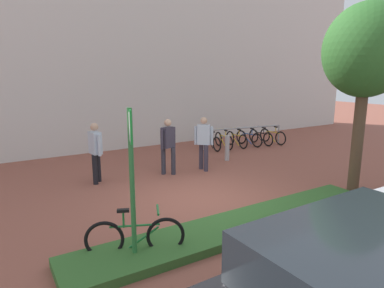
{
  "coord_description": "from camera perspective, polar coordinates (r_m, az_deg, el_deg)",
  "views": [
    {
      "loc": [
        -4.31,
        -6.49,
        3.03
      ],
      "look_at": [
        0.6,
        1.54,
        1.07
      ],
      "focal_mm": 31.34,
      "sensor_mm": 36.0,
      "label": 1
    }
  ],
  "objects": [
    {
      "name": "person_shirt_blue",
      "position": [
        10.62,
        2.0,
        0.66
      ],
      "size": [
        0.49,
        0.44,
        1.72
      ],
      "color": "#383342",
      "rests_on": "ground"
    },
    {
      "name": "bike_at_sign",
      "position": [
        5.93,
        -9.6,
        -15.29
      ],
      "size": [
        1.57,
        0.72,
        0.86
      ],
      "color": "black",
      "rests_on": "ground"
    },
    {
      "name": "bollard_steel",
      "position": [
        12.0,
        6.01,
        -0.7
      ],
      "size": [
        0.16,
        0.16,
        0.9
      ],
      "primitive_type": "cylinder",
      "color": "#ADADB2",
      "rests_on": "ground"
    },
    {
      "name": "parking_sign_post",
      "position": [
        5.3,
        -10.27,
        -3.45
      ],
      "size": [
        0.12,
        0.36,
        2.54
      ],
      "color": "#2D7238",
      "rests_on": "ground"
    },
    {
      "name": "person_shirt_white",
      "position": [
        9.73,
        -16.1,
        -0.83
      ],
      "size": [
        0.3,
        0.6,
        1.72
      ],
      "color": "black",
      "rests_on": "ground"
    },
    {
      "name": "tree_sidewalk",
      "position": [
        9.28,
        27.58,
        13.67
      ],
      "size": [
        2.04,
        2.04,
        4.72
      ],
      "color": "brown",
      "rests_on": "ground"
    },
    {
      "name": "ground_plane",
      "position": [
        8.36,
        2.01,
        -9.49
      ],
      "size": [
        60.0,
        60.0,
        0.0
      ],
      "primitive_type": "plane",
      "color": "brown"
    },
    {
      "name": "bike_rack_cluster",
      "position": [
        14.49,
        8.64,
        0.98
      ],
      "size": [
        3.72,
        1.96,
        0.83
      ],
      "color": "#99999E",
      "rests_on": "ground"
    },
    {
      "name": "building_facade",
      "position": [
        14.42,
        -14.59,
        19.28
      ],
      "size": [
        28.0,
        1.2,
        10.0
      ],
      "primitive_type": "cube",
      "color": "silver",
      "rests_on": "ground"
    },
    {
      "name": "person_suited_dark",
      "position": [
        10.18,
        -4.09,
        0.16
      ],
      "size": [
        0.58,
        0.35,
        1.72
      ],
      "color": "#2D2D38",
      "rests_on": "ground"
    },
    {
      "name": "planter_strip",
      "position": [
        6.95,
        8.36,
        -13.49
      ],
      "size": [
        7.0,
        1.1,
        0.16
      ],
      "primitive_type": "cube",
      "color": "#336028",
      "rests_on": "ground"
    }
  ]
}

